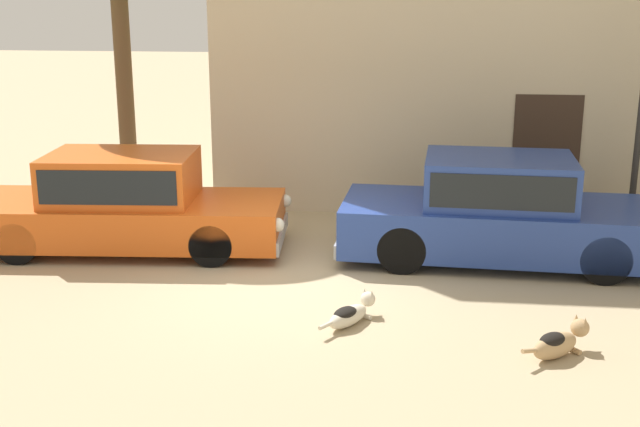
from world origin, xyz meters
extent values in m
plane|color=tan|center=(0.00, 0.00, 0.00)|extent=(80.00, 80.00, 0.00)
cube|color=#D15619|center=(-2.50, 1.17, 0.45)|extent=(4.71, 2.04, 0.60)
cube|color=#D15619|center=(-2.55, 1.16, 1.10)|extent=(2.22, 1.62, 0.70)
cube|color=black|center=(-2.55, 1.16, 1.11)|extent=(2.05, 1.63, 0.49)
cube|color=#999BA0|center=(-0.23, 1.34, 0.26)|extent=(0.24, 1.68, 0.20)
sphere|color=silver|center=(-0.25, 2.01, 0.59)|extent=(0.20, 0.20, 0.20)
sphere|color=silver|center=(-0.15, 0.67, 0.59)|extent=(0.20, 0.20, 0.20)
cylinder|color=black|center=(-1.18, 2.02, 0.31)|extent=(0.62, 0.25, 0.61)
cylinder|color=black|center=(-1.07, 0.52, 0.31)|extent=(0.62, 0.25, 0.61)
cylinder|color=black|center=(-3.93, 1.82, 0.31)|extent=(0.62, 0.25, 0.61)
cylinder|color=black|center=(-3.82, 0.31, 0.31)|extent=(0.62, 0.25, 0.61)
cube|color=navy|center=(2.96, 1.25, 0.49)|extent=(4.53, 1.98, 0.69)
cube|color=navy|center=(2.91, 1.25, 1.17)|extent=(2.12, 1.62, 0.67)
cube|color=black|center=(2.91, 1.25, 1.18)|extent=(1.95, 1.63, 0.47)
cube|color=#999BA0|center=(0.76, 1.35, 0.26)|extent=(0.20, 1.73, 0.20)
cube|color=red|center=(0.79, 2.11, 0.67)|extent=(0.05, 0.18, 0.18)
cube|color=red|center=(0.72, 0.59, 0.67)|extent=(0.05, 0.18, 0.18)
cylinder|color=black|center=(4.33, 1.96, 0.33)|extent=(0.68, 0.23, 0.67)
cylinder|color=black|center=(4.25, 0.40, 0.33)|extent=(0.68, 0.23, 0.67)
cylinder|color=black|center=(1.66, 2.09, 0.33)|extent=(0.68, 0.23, 0.67)
cylinder|color=black|center=(1.59, 0.53, 0.33)|extent=(0.68, 0.23, 0.67)
cube|color=#38281E|center=(3.90, 3.54, 1.05)|extent=(1.10, 0.02, 2.10)
cylinder|color=beige|center=(1.11, -1.09, 0.03)|extent=(0.12, 0.10, 0.06)
cylinder|color=beige|center=(1.22, -1.16, 0.03)|extent=(0.12, 0.10, 0.06)
ellipsoid|color=beige|center=(1.00, -1.37, 0.11)|extent=(0.54, 0.66, 0.22)
ellipsoid|color=black|center=(0.98, -1.41, 0.17)|extent=(0.37, 0.41, 0.12)
sphere|color=beige|center=(1.21, -1.04, 0.21)|extent=(0.18, 0.18, 0.18)
cone|color=beige|center=(1.26, -0.97, 0.20)|extent=(0.14, 0.14, 0.10)
cone|color=beige|center=(1.17, -1.02, 0.29)|extent=(0.09, 0.09, 0.08)
cone|color=beige|center=(1.26, -1.07, 0.29)|extent=(0.09, 0.09, 0.08)
cylinder|color=beige|center=(0.78, -1.71, 0.13)|extent=(0.16, 0.22, 0.05)
cylinder|color=tan|center=(3.41, -1.76, 0.03)|extent=(0.11, 0.12, 0.06)
cylinder|color=tan|center=(3.49, -1.86, 0.03)|extent=(0.11, 0.12, 0.06)
ellipsoid|color=tan|center=(3.24, -1.98, 0.14)|extent=(0.61, 0.55, 0.28)
ellipsoid|color=black|center=(3.20, -2.01, 0.22)|extent=(0.39, 0.37, 0.15)
sphere|color=tan|center=(3.53, -1.74, 0.26)|extent=(0.20, 0.20, 0.20)
cone|color=tan|center=(3.61, -1.68, 0.24)|extent=(0.15, 0.15, 0.11)
cone|color=tan|center=(3.49, -1.70, 0.35)|extent=(0.10, 0.10, 0.09)
cone|color=tan|center=(3.57, -1.79, 0.35)|extent=(0.10, 0.10, 0.09)
cylinder|color=tan|center=(2.94, -2.23, 0.18)|extent=(0.20, 0.18, 0.09)
cylinder|color=brown|center=(-3.45, 4.04, 2.04)|extent=(0.30, 0.30, 4.08)
camera|label=1|loc=(1.66, -10.09, 3.76)|focal=45.70mm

